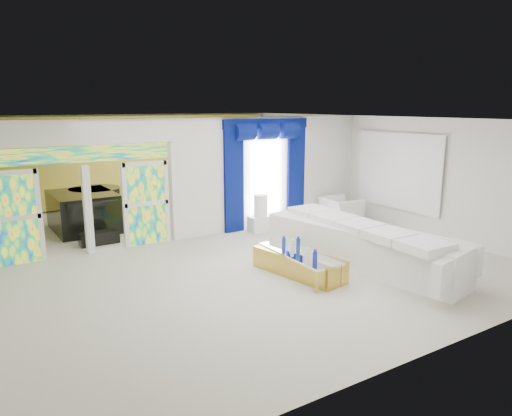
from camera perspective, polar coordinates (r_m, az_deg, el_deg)
floor at (r=11.36m, az=-4.49°, el=-4.49°), size 12.00×12.00×0.00m
dividing_wall at (r=12.94m, az=1.85°, el=4.44°), size 5.70×0.18×3.00m
dividing_header at (r=10.90m, az=-20.86°, el=8.62°), size 4.30×0.18×0.55m
stained_panel_left at (r=10.94m, az=-27.48°, el=-1.12°), size 0.95×0.04×2.00m
stained_panel_right at (r=11.47m, az=-13.22°, el=0.55°), size 0.95×0.04×2.00m
stained_transom at (r=10.93m, az=-20.67°, el=6.14°), size 4.00×0.05×0.35m
window_pane at (r=12.73m, az=1.15°, el=4.08°), size 1.00×0.02×2.30m
blue_drape_left at (r=12.21m, az=-2.72°, el=3.47°), size 0.55×0.10×2.80m
blue_drape_right at (r=13.28m, az=4.86°, el=4.17°), size 0.55×0.10×2.80m
blue_pelmet at (r=12.58m, az=1.26°, el=10.25°), size 2.60×0.12×0.25m
wall_mirror at (r=13.27m, az=16.87°, el=4.33°), size 0.04×2.70×1.90m
gold_curtains at (r=16.44m, az=-14.12°, el=5.78°), size 9.70×0.12×2.90m
white_sofa at (r=9.94m, az=12.56°, el=-4.72°), size 1.80×4.48×0.83m
coffee_table at (r=9.37m, az=5.22°, el=-6.81°), size 1.03×2.05×0.43m
console_table at (r=12.65m, az=1.71°, el=-1.74°), size 1.21×0.39×0.40m
table_lamp at (r=12.38m, az=0.56°, el=0.29°), size 0.36×0.36×0.58m
armchair at (r=13.64m, az=10.24°, el=-0.24°), size 1.04×1.16×0.71m
grand_piano at (r=13.40m, az=-20.27°, el=-0.37°), size 1.59×2.06×1.02m
piano_bench at (r=11.96m, az=-18.56°, el=-3.48°), size 0.92×0.38×0.30m
chandelier at (r=13.36m, az=-20.54°, el=8.88°), size 0.60×0.60×0.60m
decanters at (r=9.28m, az=5.32°, el=-4.99°), size 0.24×1.20×0.27m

